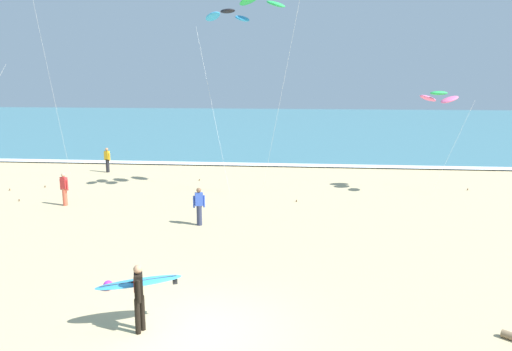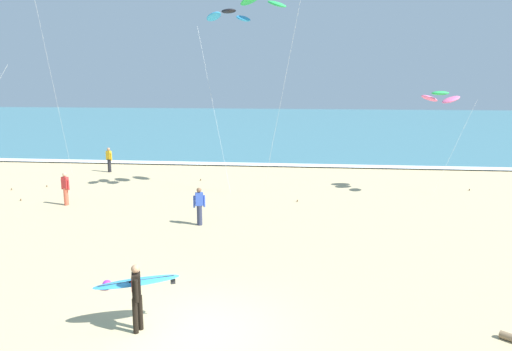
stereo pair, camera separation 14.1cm
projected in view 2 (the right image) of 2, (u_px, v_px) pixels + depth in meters
The scene contains 11 objects.
ground_plane at pixel (199, 332), 12.01m from camera, with size 160.00×160.00×0.00m, color tan.
ocean_water at pixel (289, 124), 63.30m from camera, with size 160.00×60.00×0.08m, color teal.
shoreline_foam at pixel (271, 165), 34.33m from camera, with size 160.00×1.13×0.01m, color white.
surfer_lead at pixel (137, 288), 12.03m from camera, with size 2.15×1.18×1.71m.
kite_arc_charcoal_near at pixel (229, 16), 24.36m from camera, with size 3.52×4.27×9.30m.
kite_arc_cobalt_mid at pixel (264, 0), 24.19m from camera, with size 3.11×2.88×10.06m.
kite_arc_emerald_far at pixel (440, 97), 24.99m from camera, with size 3.15×2.40×5.34m.
bystander_red_top at pixel (66, 189), 23.71m from camera, with size 0.48×0.28×1.59m.
bystander_blue_top at pixel (199, 206), 20.52m from camera, with size 0.48×0.27×1.59m.
bystander_yellow_top at pixel (109, 160), 31.94m from camera, with size 0.47×0.28×1.59m.
beach_ball at pixel (107, 285), 14.41m from camera, with size 0.28×0.28×0.28m, color purple.
Camera 2 is at (2.53, -10.83, 6.07)m, focal length 34.94 mm.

